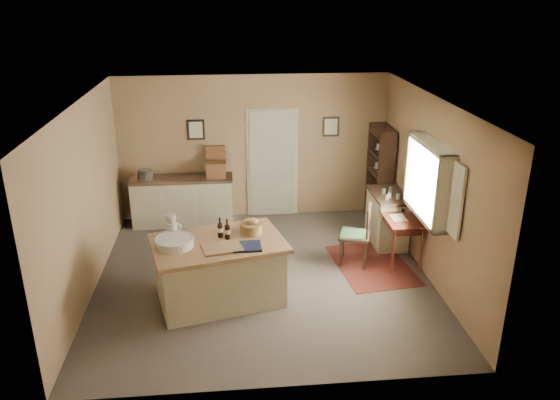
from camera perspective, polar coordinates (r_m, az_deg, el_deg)
The scene contains 16 objects.
ground at distance 8.46m, azimuth -1.72°, elevation -7.99°, with size 5.00×5.00×0.00m, color brown.
wall_back at distance 10.26m, azimuth -2.78°, elevation 5.50°, with size 5.00×0.10×2.70m, color #8F6F4E.
wall_front at distance 5.62m, azimuth -0.07°, elevation -8.37°, with size 5.00×0.10×2.70m, color #8F6F4E.
wall_left at distance 8.13m, azimuth -19.69°, elevation -0.04°, with size 0.10×5.00×2.70m, color #8F6F4E.
wall_right at distance 8.41m, azimuth 15.42°, elevation 1.16°, with size 0.10×5.00×2.70m, color #8F6F4E.
ceiling at distance 7.52m, azimuth -1.94°, elevation 10.27°, with size 5.00×5.00×0.00m, color silver.
door at distance 10.34m, azimuth -0.80°, elevation 3.94°, with size 0.97×0.06×2.11m, color #B1B79A.
framed_prints at distance 10.16m, azimuth -1.67°, elevation 7.51°, with size 2.82×0.02×0.38m.
window at distance 8.15m, azimuth 15.53°, elevation 1.99°, with size 0.25×1.99×1.12m.
work_island at distance 7.70m, azimuth -6.44°, elevation -7.19°, with size 1.99×1.54×1.20m.
sideboard at distance 10.27m, azimuth -10.10°, elevation 0.10°, with size 1.87×0.53×1.18m.
rug at distance 8.90m, azimuth 9.58°, elevation -6.70°, with size 1.10×1.60×0.01m, color #4F1F14.
writing_desk at distance 8.82m, azimuth 12.51°, elevation -2.41°, with size 0.52×0.85×0.82m.
desk_chair at distance 8.70m, azimuth 7.77°, elevation -3.67°, with size 0.46×0.46×0.99m, color black, non-canonical shape.
right_cabinet at distance 9.53m, azimuth 11.13°, elevation -1.83°, with size 0.55×0.98×0.99m.
shelving_unit at distance 10.30m, azimuth 10.59°, elevation 2.61°, with size 0.31×0.81×1.81m.
Camera 1 is at (-0.47, -7.37, 4.13)m, focal length 35.00 mm.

